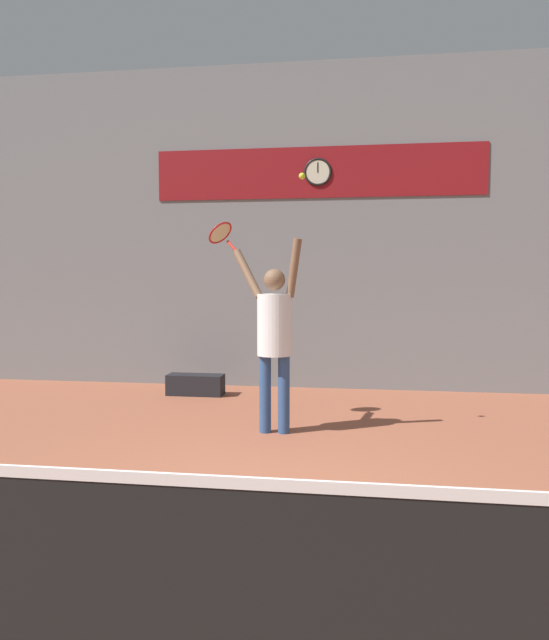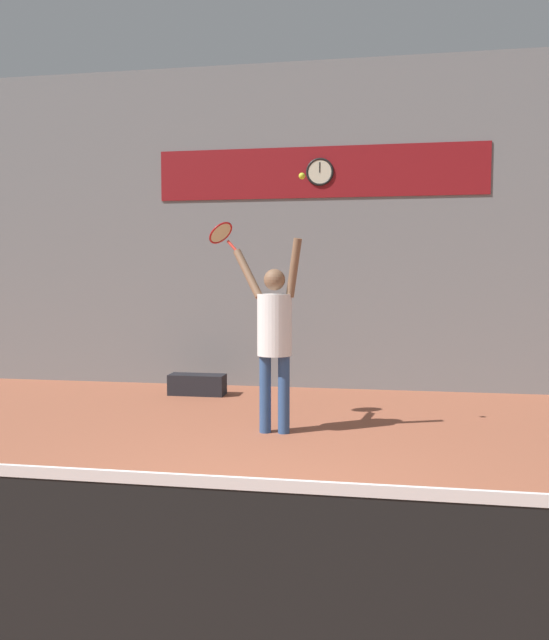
% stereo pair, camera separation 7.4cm
% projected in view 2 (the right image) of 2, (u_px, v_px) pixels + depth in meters
% --- Properties ---
extents(ground_plane, '(18.00, 18.00, 0.00)m').
position_uv_depth(ground_plane, '(230.00, 553.00, 3.95)').
color(ground_plane, '#9E563D').
extents(back_wall, '(18.00, 0.10, 5.00)m').
position_uv_depth(back_wall, '(319.00, 227.00, 9.61)').
color(back_wall, slate).
rests_on(back_wall, ground_plane).
extents(sponsor_banner, '(5.03, 0.02, 0.77)m').
position_uv_depth(sponsor_banner, '(319.00, 172.00, 9.49)').
color(sponsor_banner, maroon).
extents(scoreboard_clock, '(0.42, 0.04, 0.42)m').
position_uv_depth(scoreboard_clock, '(320.00, 172.00, 9.47)').
color(scoreboard_clock, beige).
extents(court_net, '(8.69, 0.07, 1.06)m').
position_uv_depth(court_net, '(153.00, 580.00, 2.58)').
color(court_net, '#333333').
rests_on(court_net, ground_plane).
extents(tennis_player, '(0.87, 0.50, 2.17)m').
position_uv_depth(tennis_player, '(274.00, 331.00, 6.90)').
color(tennis_player, '#2D4C7F').
rests_on(tennis_player, ground_plane).
extents(tennis_racket, '(0.41, 0.39, 0.36)m').
position_uv_depth(tennis_racket, '(222.00, 234.00, 7.28)').
color(tennis_racket, red).
extents(tennis_ball, '(0.07, 0.07, 0.07)m').
position_uv_depth(tennis_ball, '(302.00, 176.00, 6.65)').
color(tennis_ball, '#CCDB2D').
extents(water_bottle, '(0.08, 0.08, 0.24)m').
position_uv_depth(water_bottle, '(196.00, 389.00, 9.09)').
color(water_bottle, '#D84C19').
rests_on(water_bottle, ground_plane).
extents(equipment_bag, '(0.82, 0.32, 0.30)m').
position_uv_depth(equipment_bag, '(197.00, 385.00, 9.18)').
color(equipment_bag, black).
rests_on(equipment_bag, ground_plane).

